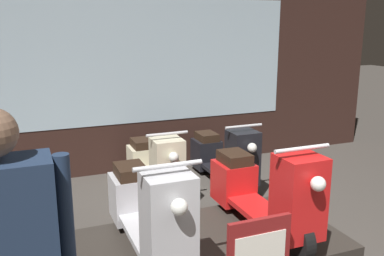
# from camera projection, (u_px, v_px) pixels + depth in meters

# --- Properties ---
(shop_wall_back) EXTENTS (7.43, 0.09, 3.20)m
(shop_wall_back) POSITION_uv_depth(u_px,v_px,m) (151.00, 58.00, 5.95)
(shop_wall_back) COLOR #331E19
(shop_wall_back) RESTS_ON ground_plane
(display_platform) EXTENTS (2.32, 1.22, 0.26)m
(display_platform) POSITION_uv_depth(u_px,v_px,m) (207.00, 253.00, 3.69)
(display_platform) COLOR #2D2823
(display_platform) RESTS_ON ground_plane
(scooter_display_left) EXTENTS (0.47, 1.53, 0.92)m
(scooter_display_left) POSITION_uv_depth(u_px,v_px,m) (148.00, 211.00, 3.35)
(scooter_display_left) COLOR black
(scooter_display_left) RESTS_ON display_platform
(scooter_display_right) EXTENTS (0.47, 1.53, 0.92)m
(scooter_display_right) POSITION_uv_depth(u_px,v_px,m) (263.00, 192.00, 3.73)
(scooter_display_right) COLOR black
(scooter_display_right) RESTS_ON display_platform
(scooter_backrow_0) EXTENTS (0.47, 1.53, 0.92)m
(scooter_backrow_0) POSITION_uv_depth(u_px,v_px,m) (154.00, 167.00, 5.20)
(scooter_backrow_0) COLOR black
(scooter_backrow_0) RESTS_ON ground_plane
(scooter_backrow_1) EXTENTS (0.47, 1.53, 0.92)m
(scooter_backrow_1) POSITION_uv_depth(u_px,v_px,m) (224.00, 158.00, 5.54)
(scooter_backrow_1) COLOR black
(scooter_backrow_1) RESTS_ON ground_plane
(person_left_browsing) EXTENTS (0.63, 0.26, 1.71)m
(person_left_browsing) POSITION_uv_depth(u_px,v_px,m) (6.00, 252.00, 1.98)
(person_left_browsing) COLOR black
(person_left_browsing) RESTS_ON ground_plane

